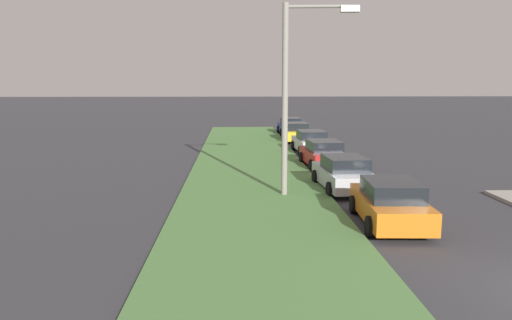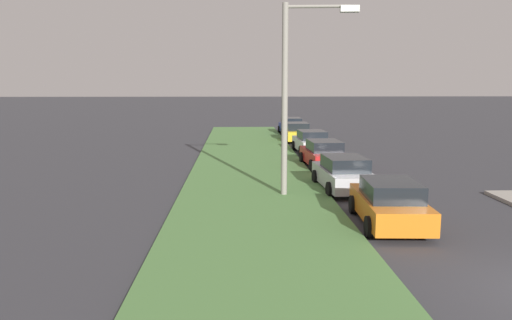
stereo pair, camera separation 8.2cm
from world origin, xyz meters
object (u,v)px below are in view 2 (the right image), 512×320
Objects in this scene: parked_car_orange at (390,203)px; parked_car_blue at (291,126)px; parked_car_red at (324,154)px; parked_car_silver at (344,174)px; parked_car_white at (311,142)px; parked_car_yellow at (297,132)px; streetlight at (294,86)px.

parked_car_orange and parked_car_blue have the same top height.
parked_car_silver is at bearing 175.33° from parked_car_red.
parked_car_silver and parked_car_white have the same top height.
parked_car_blue is (22.96, -0.25, 0.00)m from parked_car_silver.
parked_car_silver is 5.76m from parked_car_red.
parked_car_red is at bearing -4.71° from parked_car_silver.
parked_car_white is 6.42m from parked_car_yellow.
parked_car_white is at bearing -178.69° from parked_car_yellow.
parked_car_yellow is at bearing 178.17° from parked_car_blue.
parked_car_orange and parked_car_yellow have the same top height.
parked_car_yellow is at bearing -7.27° from streetlight.
parked_car_yellow is (22.88, 0.24, 0.00)m from parked_car_orange.
parked_car_yellow is at bearing -3.10° from parked_car_red.
parked_car_red is 1.02× the size of parked_car_yellow.
parked_car_yellow is at bearing -1.32° from parked_car_white.
parked_car_silver is 22.96m from parked_car_blue.
streetlight reaches higher than parked_car_yellow.
streetlight is (-18.86, 2.41, 3.67)m from parked_car_yellow.
parked_car_red is at bearing 175.56° from parked_car_white.
parked_car_red and parked_car_blue have the same top height.
streetlight is (-12.44, 2.58, 3.67)m from parked_car_white.
parked_car_red is 1.02× the size of parked_car_blue.
parked_car_red is 11.91m from parked_car_yellow.
parked_car_orange is 22.88m from parked_car_yellow.
streetlight is (4.02, 2.65, 3.67)m from parked_car_orange.
parked_car_red is at bearing 179.87° from parked_car_yellow.
parked_car_yellow is at bearing 3.65° from parked_car_orange.
parked_car_red is 17.20m from parked_car_blue.
parked_car_white is at bearing -4.76° from parked_car_silver.
parked_car_white is (16.46, 0.07, 0.00)m from parked_car_orange.
parked_car_silver and parked_car_red have the same top height.
parked_car_white is at bearing 3.29° from parked_car_orange.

